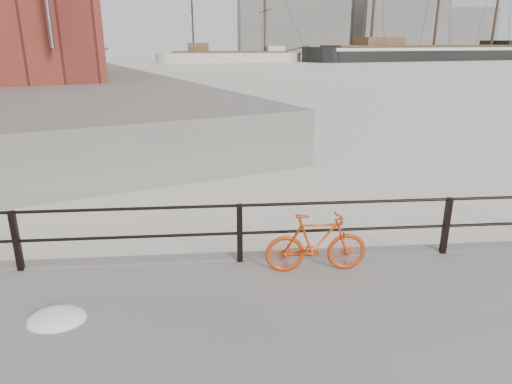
# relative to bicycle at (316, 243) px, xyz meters

# --- Properties ---
(ground) EXTENTS (400.00, 400.00, 0.00)m
(ground) POSITION_rel_bicycle_xyz_m (2.33, 0.59, -0.83)
(ground) COLOR white
(ground) RESTS_ON ground
(guardrail) EXTENTS (28.00, 0.10, 1.00)m
(guardrail) POSITION_rel_bicycle_xyz_m (2.33, 0.44, 0.02)
(guardrail) COLOR black
(guardrail) RESTS_ON promenade
(bicycle) EXTENTS (1.59, 0.24, 0.96)m
(bicycle) POSITION_rel_bicycle_xyz_m (0.00, 0.00, 0.00)
(bicycle) COLOR red
(bicycle) RESTS_ON promenade
(barque_black) EXTENTS (68.23, 35.26, 36.49)m
(barque_black) POSITION_rel_bicycle_xyz_m (43.74, 88.65, -0.83)
(barque_black) COLOR black
(barque_black) RESTS_ON ground
(schooner_mid) EXTENTS (30.38, 14.61, 21.20)m
(schooner_mid) POSITION_rel_bicycle_xyz_m (1.48, 83.66, -0.83)
(schooner_mid) COLOR beige
(schooner_mid) RESTS_ON ground
(schooner_left) EXTENTS (25.14, 15.75, 17.81)m
(schooner_left) POSITION_rel_bicycle_xyz_m (-30.72, 72.28, -0.83)
(schooner_left) COLOR beige
(schooner_left) RESTS_ON ground
(industrial_west) EXTENTS (32.00, 18.00, 18.00)m
(industrial_west) POSITION_rel_bicycle_xyz_m (22.33, 140.59, 8.17)
(industrial_west) COLOR gray
(industrial_west) RESTS_ON ground
(industrial_mid) EXTENTS (26.00, 20.00, 24.00)m
(industrial_mid) POSITION_rel_bicycle_xyz_m (57.33, 145.59, 11.17)
(industrial_mid) COLOR gray
(industrial_mid) RESTS_ON ground
(industrial_east) EXTENTS (20.00, 16.00, 14.00)m
(industrial_east) POSITION_rel_bicycle_xyz_m (80.33, 150.59, 6.17)
(industrial_east) COLOR gray
(industrial_east) RESTS_ON ground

